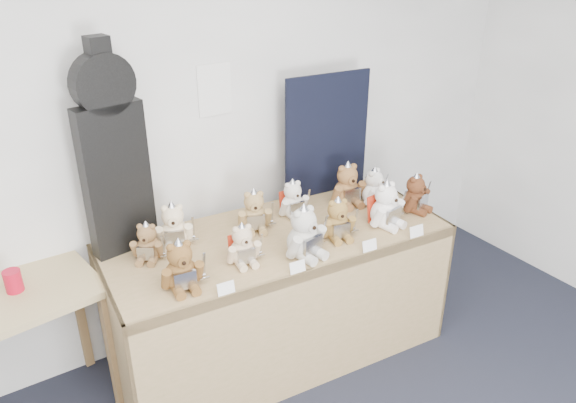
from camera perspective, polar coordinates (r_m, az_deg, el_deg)
room_shell at (r=3.31m, az=-7.45°, el=11.18°), size 6.00×6.00×6.00m
display_table at (r=3.25m, az=-0.42°, el=-6.74°), size 2.03×0.98×0.82m
side_table at (r=3.14m, az=-27.15°, el=-10.93°), size 1.02×0.65×0.80m
guitar_case at (r=3.00m, az=-17.36°, el=4.72°), size 0.36×0.15×1.14m
navy_board at (r=3.61m, az=3.98°, el=6.73°), size 0.59×0.07×0.79m
red_cup at (r=3.08m, az=-26.14°, el=-7.26°), size 0.09×0.09×0.11m
teddy_front_far_left at (r=2.77m, az=-10.80°, el=-6.59°), size 0.24×0.20×0.29m
teddy_front_left at (r=2.93m, az=-4.60°, el=-4.52°), size 0.21×0.18×0.25m
teddy_front_centre at (r=2.97m, az=1.70°, el=-3.33°), size 0.27×0.23×0.32m
teddy_front_right at (r=3.16m, az=5.08°, el=-1.93°), size 0.22×0.20×0.27m
teddy_front_far_right at (r=3.33m, az=9.92°, el=-0.49°), size 0.26×0.22×0.31m
teddy_front_end at (r=3.54m, az=12.84°, el=0.67°), size 0.22×0.20×0.27m
teddy_back_left at (r=3.13m, az=-11.54°, el=-2.59°), size 0.23×0.22×0.29m
teddy_back_centre_left at (r=3.24m, az=-3.43°, el=-1.10°), size 0.22×0.21×0.27m
teddy_back_centre_right at (r=3.40m, az=0.51°, el=0.14°), size 0.21×0.18×0.25m
teddy_back_right at (r=3.55m, az=6.06°, el=1.55°), size 0.25×0.22×0.31m
teddy_back_end at (r=3.59m, az=8.77°, el=1.36°), size 0.22×0.21×0.26m
teddy_back_far_left at (r=3.05m, az=-14.07°, el=-4.15°), size 0.19×0.20×0.24m
entry_card_a at (r=2.73m, az=-6.32°, el=-8.75°), size 0.09×0.03×0.06m
entry_card_b at (r=2.87m, az=0.97°, el=-6.67°), size 0.09×0.03×0.06m
entry_card_c at (r=3.09m, az=8.29°, el=-4.44°), size 0.09×0.03×0.06m
entry_card_d at (r=3.27m, az=12.93°, el=-2.97°), size 0.09×0.03×0.07m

